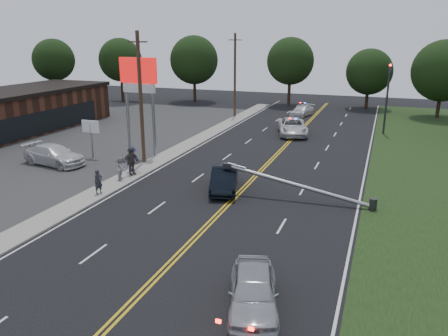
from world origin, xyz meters
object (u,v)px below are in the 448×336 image
at_px(utility_pole_mid, 141,98).
at_px(bystander_d, 131,161).
at_px(bystander_a, 98,182).
at_px(pylon_sign, 139,83).
at_px(fallen_streetlight, 305,187).
at_px(bystander_c, 132,159).
at_px(traffic_signal, 387,93).
at_px(parked_car, 54,155).
at_px(waiting_sedan, 253,291).
at_px(emergency_a, 292,127).
at_px(utility_pole_far, 235,75).
at_px(bystander_b, 122,168).
at_px(emergency_b, 302,111).
at_px(small_sign, 91,130).
at_px(crashed_sedan, 224,179).

height_order(utility_pole_mid, bystander_d, utility_pole_mid).
bearing_deg(bystander_a, pylon_sign, 36.08).
distance_m(fallen_streetlight, bystander_c, 12.95).
height_order(bystander_c, bystander_d, bystander_d).
xyz_separation_m(traffic_signal, parked_car, (-23.82, -20.76, -3.43)).
relative_size(waiting_sedan, bystander_a, 2.82).
height_order(utility_pole_mid, bystander_c, utility_pole_mid).
height_order(fallen_streetlight, bystander_a, fallen_streetlight).
bearing_deg(pylon_sign, waiting_sedan, -49.69).
bearing_deg(emergency_a, utility_pole_far, 122.61).
relative_size(pylon_sign, utility_pole_mid, 0.80).
xyz_separation_m(waiting_sedan, bystander_a, (-12.47, 8.13, 0.15)).
distance_m(traffic_signal, waiting_sedan, 33.94).
relative_size(traffic_signal, waiting_sedan, 1.61).
relative_size(emergency_a, bystander_b, 3.72).
relative_size(fallen_streetlight, utility_pole_far, 0.94).
xyz_separation_m(emergency_a, emergency_b, (-1.13, 11.43, -0.17)).
xyz_separation_m(pylon_sign, traffic_signal, (18.80, 16.00, -1.79)).
height_order(small_sign, bystander_b, small_sign).
distance_m(traffic_signal, parked_car, 31.78).
bearing_deg(emergency_b, emergency_a, -71.47).
xyz_separation_m(traffic_signal, bystander_a, (-16.39, -25.40, -3.31)).
height_order(fallen_streetlight, emergency_a, fallen_streetlight).
xyz_separation_m(utility_pole_mid, bystander_d, (0.91, -3.25, -3.97)).
height_order(small_sign, waiting_sedan, small_sign).
distance_m(waiting_sedan, bystander_a, 14.89).
relative_size(fallen_streetlight, emergency_a, 1.58).
bearing_deg(bystander_a, crashed_sedan, -40.74).
height_order(small_sign, crashed_sedan, small_sign).
height_order(utility_pole_far, bystander_a, utility_pole_far).
bearing_deg(utility_pole_far, small_sign, -102.31).
bearing_deg(utility_pole_mid, bystander_a, -81.50).
bearing_deg(waiting_sedan, bystander_d, 119.01).
bearing_deg(emergency_a, bystander_d, -130.70).
relative_size(small_sign, traffic_signal, 0.44).
relative_size(traffic_signal, parked_car, 1.33).
bearing_deg(traffic_signal, bystander_c, -129.61).
bearing_deg(pylon_sign, fallen_streetlight, -22.22).
bearing_deg(bystander_d, emergency_b, 14.83).
xyz_separation_m(traffic_signal, bystander_c, (-16.98, -20.52, -3.18)).
height_order(pylon_sign, utility_pole_mid, utility_pole_mid).
bearing_deg(waiting_sedan, bystander_a, 130.00).
xyz_separation_m(fallen_streetlight, bystander_b, (-12.54, -0.40, -0.00)).
height_order(fallen_streetlight, bystander_b, fallen_streetlight).
relative_size(traffic_signal, bystander_c, 3.88).
bearing_deg(crashed_sedan, utility_pole_far, 90.76).
distance_m(parked_car, emergency_a, 22.88).
bearing_deg(bystander_a, bystander_b, 26.58).
xyz_separation_m(pylon_sign, bystander_c, (1.82, -4.52, -4.97)).
height_order(utility_pole_far, waiting_sedan, utility_pole_far).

